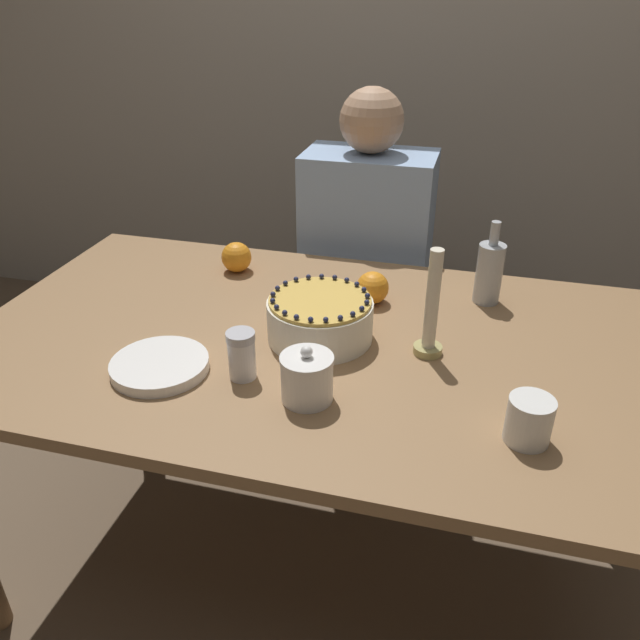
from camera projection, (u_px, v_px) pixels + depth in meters
ground_plane at (313, 557)px, 1.80m from camera, size 12.00×12.00×0.00m
wall_behind at (411, 25)px, 2.34m from camera, size 8.00×0.05×2.60m
dining_table at (312, 375)px, 1.49m from camera, size 1.59×0.93×0.74m
cake at (320, 318)px, 1.41m from camera, size 0.24×0.24×0.11m
sugar_bowl at (307, 378)px, 1.21m from camera, size 0.11×0.11×0.12m
sugar_shaker at (242, 355)px, 1.27m from camera, size 0.06×0.06×0.11m
plate_stack at (160, 365)px, 1.31m from camera, size 0.21×0.21×0.02m
candle at (431, 314)px, 1.33m from camera, size 0.06×0.06×0.25m
bottle at (489, 272)px, 1.56m from camera, size 0.07×0.07×0.21m
cup at (529, 420)px, 1.10m from camera, size 0.08×0.08×0.09m
orange_fruit_0 at (372, 288)px, 1.57m from camera, size 0.08×0.08×0.08m
orange_fruit_1 at (236, 257)px, 1.74m from camera, size 0.08×0.08×0.08m
person_man_blue_shirt at (364, 297)px, 2.11m from camera, size 0.40×0.34×1.19m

